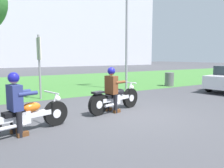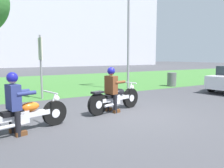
{
  "view_description": "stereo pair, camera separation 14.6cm",
  "coord_description": "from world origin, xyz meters",
  "px_view_note": "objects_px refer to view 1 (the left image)",
  "views": [
    {
      "loc": [
        -3.76,
        -5.09,
        1.71
      ],
      "look_at": [
        -0.08,
        0.9,
        0.85
      ],
      "focal_mm": 35.23,
      "sensor_mm": 36.0,
      "label": 1
    },
    {
      "loc": [
        -3.63,
        -5.17,
        1.71
      ],
      "look_at": [
        -0.08,
        0.9,
        0.85
      ],
      "focal_mm": 35.23,
      "sensor_mm": 36.0,
      "label": 2
    }
  ],
  "objects_px": {
    "trash_can": "(169,79)",
    "rider_follow": "(16,99)",
    "rider_lead": "(112,86)",
    "motorcycle_follow": "(24,117)",
    "streetlight_pole": "(129,20)",
    "sign_banner": "(39,57)",
    "motorcycle_lead": "(115,99)"
  },
  "relations": [
    {
      "from": "motorcycle_lead",
      "to": "rider_lead",
      "type": "bearing_deg",
      "value": 179.19
    },
    {
      "from": "motorcycle_lead",
      "to": "streetlight_pole",
      "type": "bearing_deg",
      "value": 35.4
    },
    {
      "from": "motorcycle_follow",
      "to": "streetlight_pole",
      "type": "xyz_separation_m",
      "value": [
        5.95,
        4.29,
        3.22
      ]
    },
    {
      "from": "rider_lead",
      "to": "trash_can",
      "type": "distance_m",
      "value": 7.1
    },
    {
      "from": "trash_can",
      "to": "rider_follow",
      "type": "bearing_deg",
      "value": -155.16
    },
    {
      "from": "motorcycle_follow",
      "to": "sign_banner",
      "type": "bearing_deg",
      "value": 57.54
    },
    {
      "from": "motorcycle_lead",
      "to": "streetlight_pole",
      "type": "relative_size",
      "value": 0.36
    },
    {
      "from": "rider_follow",
      "to": "motorcycle_lead",
      "type": "bearing_deg",
      "value": -0.97
    },
    {
      "from": "motorcycle_lead",
      "to": "rider_lead",
      "type": "distance_m",
      "value": 0.46
    },
    {
      "from": "rider_lead",
      "to": "streetlight_pole",
      "type": "xyz_separation_m",
      "value": [
        3.26,
        3.66,
        2.78
      ]
    },
    {
      "from": "trash_can",
      "to": "sign_banner",
      "type": "distance_m",
      "value": 7.64
    },
    {
      "from": "sign_banner",
      "to": "streetlight_pole",
      "type": "bearing_deg",
      "value": 3.73
    },
    {
      "from": "rider_lead",
      "to": "motorcycle_lead",
      "type": "bearing_deg",
      "value": -0.81
    },
    {
      "from": "motorcycle_lead",
      "to": "streetlight_pole",
      "type": "height_order",
      "value": "streetlight_pole"
    },
    {
      "from": "rider_lead",
      "to": "trash_can",
      "type": "height_order",
      "value": "rider_lead"
    },
    {
      "from": "streetlight_pole",
      "to": "trash_can",
      "type": "relative_size",
      "value": 7.15
    },
    {
      "from": "motorcycle_lead",
      "to": "trash_can",
      "type": "xyz_separation_m",
      "value": [
        6.0,
        3.47,
        0.01
      ]
    },
    {
      "from": "streetlight_pole",
      "to": "trash_can",
      "type": "distance_m",
      "value": 4.32
    },
    {
      "from": "rider_lead",
      "to": "rider_follow",
      "type": "bearing_deg",
      "value": 179.03
    },
    {
      "from": "rider_follow",
      "to": "sign_banner",
      "type": "relative_size",
      "value": 0.54
    },
    {
      "from": "rider_follow",
      "to": "trash_can",
      "type": "bearing_deg",
      "value": 10.74
    },
    {
      "from": "rider_follow",
      "to": "trash_can",
      "type": "xyz_separation_m",
      "value": [
        9.01,
        4.17,
        -0.41
      ]
    },
    {
      "from": "rider_follow",
      "to": "sign_banner",
      "type": "xyz_separation_m",
      "value": [
        1.49,
        4.02,
        0.91
      ]
    },
    {
      "from": "motorcycle_lead",
      "to": "motorcycle_follow",
      "type": "distance_m",
      "value": 2.93
    },
    {
      "from": "rider_follow",
      "to": "streetlight_pole",
      "type": "relative_size",
      "value": 0.24
    },
    {
      "from": "motorcycle_follow",
      "to": "rider_follow",
      "type": "height_order",
      "value": "rider_follow"
    },
    {
      "from": "streetlight_pole",
      "to": "sign_banner",
      "type": "distance_m",
      "value": 5.0
    },
    {
      "from": "sign_banner",
      "to": "rider_follow",
      "type": "bearing_deg",
      "value": -110.28
    },
    {
      "from": "rider_follow",
      "to": "sign_banner",
      "type": "distance_m",
      "value": 4.39
    },
    {
      "from": "rider_follow",
      "to": "streetlight_pole",
      "type": "height_order",
      "value": "streetlight_pole"
    },
    {
      "from": "motorcycle_lead",
      "to": "motorcycle_follow",
      "type": "height_order",
      "value": "motorcycle_lead"
    },
    {
      "from": "rider_lead",
      "to": "sign_banner",
      "type": "xyz_separation_m",
      "value": [
        -1.37,
        3.36,
        0.9
      ]
    }
  ]
}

